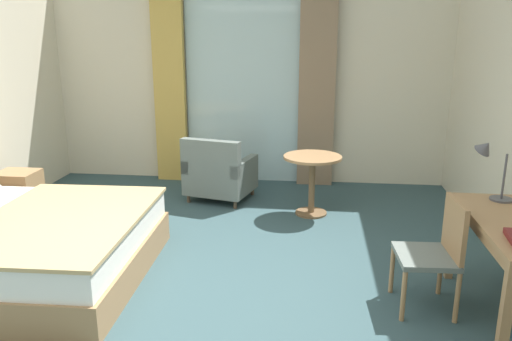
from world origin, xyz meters
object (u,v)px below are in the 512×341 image
object	(u,v)px
bed	(19,245)
desk_chair	(437,249)
round_cafe_table	(312,171)
armchair_by_window	(219,174)
desk_lamp	(490,160)
nightstand	(19,195)

from	to	relation	value
bed	desk_chair	bearing A→B (deg)	-1.80
bed	desk_chair	world-z (taller)	bed
round_cafe_table	bed	bearing A→B (deg)	-143.08
bed	armchair_by_window	distance (m)	2.57
desk_lamp	nightstand	bearing A→B (deg)	168.09
nightstand	desk_lamp	xyz separation A→B (m)	(4.65, -0.98, 0.78)
nightstand	desk_lamp	world-z (taller)	desk_lamp
desk_chair	desk_lamp	xyz separation A→B (m)	(0.45, 0.46, 0.57)
desk_chair	armchair_by_window	xyz separation A→B (m)	(-2.09, 2.33, -0.15)
nightstand	armchair_by_window	size ratio (longest dim) A/B	0.60
round_cafe_table	nightstand	bearing A→B (deg)	-171.18
armchair_by_window	desk_chair	bearing A→B (deg)	-48.15
nightstand	desk_chair	world-z (taller)	desk_chair
desk_lamp	armchair_by_window	world-z (taller)	desk_lamp
nightstand	bed	bearing A→B (deg)	-58.63
nightstand	round_cafe_table	size ratio (longest dim) A/B	0.78
desk_chair	desk_lamp	distance (m)	0.86
nightstand	desk_chair	bearing A→B (deg)	-18.94
desk_chair	round_cafe_table	world-z (taller)	desk_chair
desk_chair	armchair_by_window	world-z (taller)	desk_chair
round_cafe_table	armchair_by_window	bearing A→B (deg)	161.62
bed	armchair_by_window	world-z (taller)	bed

